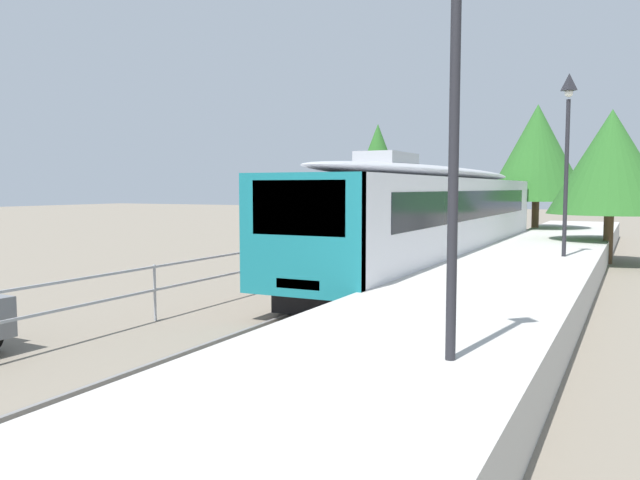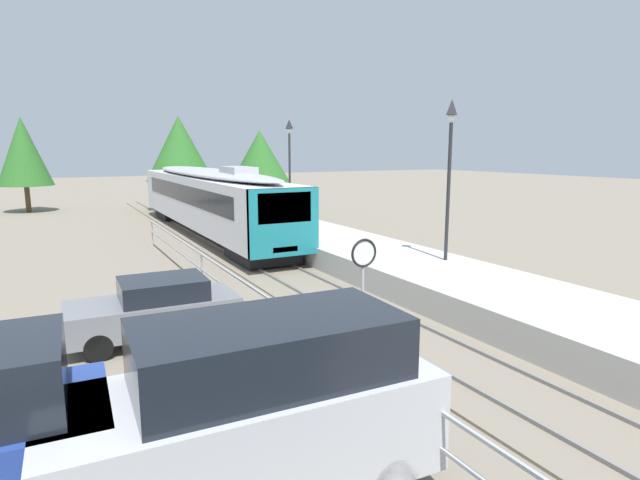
% 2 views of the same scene
% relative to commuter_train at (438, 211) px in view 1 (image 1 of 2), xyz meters
% --- Properties ---
extents(ground_plane, '(160.00, 160.00, 0.00)m').
position_rel_commuter_train_xyz_m(ground_plane, '(-3.00, -9.57, -2.15)').
color(ground_plane, slate).
extents(track_rails, '(3.20, 60.00, 0.14)m').
position_rel_commuter_train_xyz_m(track_rails, '(0.00, -9.57, -2.11)').
color(track_rails, slate).
rests_on(track_rails, ground).
extents(commuter_train, '(2.82, 20.30, 3.74)m').
position_rel_commuter_train_xyz_m(commuter_train, '(0.00, 0.00, 0.00)').
color(commuter_train, silver).
rests_on(commuter_train, track_rails).
extents(station_platform, '(3.90, 60.00, 0.90)m').
position_rel_commuter_train_xyz_m(station_platform, '(3.25, -9.57, -1.70)').
color(station_platform, '#B7B5AD').
rests_on(station_platform, ground).
extents(platform_lamp_mid_platform, '(0.34, 0.34, 5.35)m').
position_rel_commuter_train_xyz_m(platform_lamp_mid_platform, '(4.22, -14.01, 2.47)').
color(platform_lamp_mid_platform, '#232328').
rests_on(platform_lamp_mid_platform, station_platform).
extents(platform_lamp_far_end, '(0.34, 0.34, 5.35)m').
position_rel_commuter_train_xyz_m(platform_lamp_far_end, '(4.22, -1.29, 2.47)').
color(platform_lamp_far_end, '#232328').
rests_on(platform_lamp_far_end, station_platform).
extents(tree_behind_carpark, '(4.64, 4.64, 5.92)m').
position_rel_commuter_train_xyz_m(tree_behind_carpark, '(5.16, 5.51, 1.77)').
color(tree_behind_carpark, brown).
rests_on(tree_behind_carpark, ground).
extents(tree_behind_station_far, '(5.06, 5.06, 7.15)m').
position_rel_commuter_train_xyz_m(tree_behind_station_far, '(1.46, 12.66, 2.55)').
color(tree_behind_station_far, brown).
rests_on(tree_behind_station_far, ground).
extents(tree_distant_left, '(3.85, 3.85, 7.03)m').
position_rel_commuter_train_xyz_m(tree_distant_left, '(-8.98, 17.19, 2.35)').
color(tree_distant_left, brown).
rests_on(tree_distant_left, ground).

